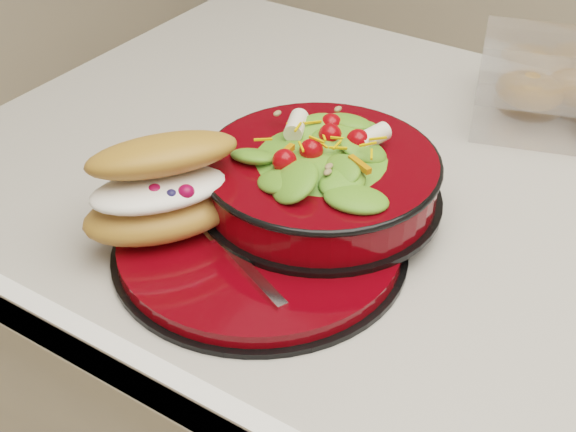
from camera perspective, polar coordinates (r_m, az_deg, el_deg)
The scene contains 5 objects.
dinner_plate at distance 0.79m, azimuth -2.00°, elevation -2.04°, with size 0.29×0.29×0.02m.
salad_bowl at distance 0.81m, azimuth 2.35°, elevation 3.36°, with size 0.25×0.25×0.10m.
croissant at distance 0.78m, azimuth -8.86°, elevation 1.89°, with size 0.16×0.19×0.09m.
fork at distance 0.75m, azimuth -3.66°, elevation -2.94°, with size 0.14×0.07×0.00m.
pastry_box at distance 1.05m, azimuth 19.64°, elevation 8.49°, with size 0.27×0.23×0.09m.
Camera 1 is at (0.20, -0.69, 1.40)m, focal length 50.00 mm.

